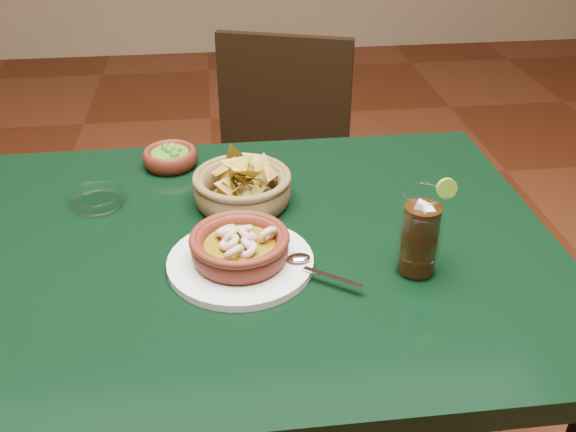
{
  "coord_description": "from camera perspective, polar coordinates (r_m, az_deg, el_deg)",
  "views": [
    {
      "loc": [
        0.03,
        -0.91,
        1.36
      ],
      "look_at": [
        0.14,
        -0.02,
        0.81
      ],
      "focal_mm": 40.0,
      "sensor_mm": 36.0,
      "label": 1
    }
  ],
  "objects": [
    {
      "name": "glass_ashtray",
      "position": [
        1.24,
        -16.59,
        1.51
      ],
      "size": [
        0.12,
        0.12,
        0.03
      ],
      "color": "white",
      "rests_on": "dining_table"
    },
    {
      "name": "guacamole_ramekin",
      "position": [
        1.35,
        -10.42,
        5.19
      ],
      "size": [
        0.13,
        0.13,
        0.04
      ],
      "color": "#4C180E",
      "rests_on": "dining_table"
    },
    {
      "name": "shrimp_plate",
      "position": [
        1.02,
        -4.26,
        -3.05
      ],
      "size": [
        0.3,
        0.24,
        0.08
      ],
      "color": "silver",
      "rests_on": "dining_table"
    },
    {
      "name": "dining_chair",
      "position": [
        1.84,
        -1.08,
        3.01
      ],
      "size": [
        0.51,
        0.51,
        0.87
      ],
      "color": "black",
      "rests_on": "ground"
    },
    {
      "name": "chip_basket",
      "position": [
        1.19,
        -4.06,
        2.54
      ],
      "size": [
        0.21,
        0.21,
        0.12
      ],
      "color": "brown",
      "rests_on": "dining_table"
    },
    {
      "name": "dining_table",
      "position": [
        1.15,
        -7.1,
        -6.66
      ],
      "size": [
        1.2,
        0.8,
        0.75
      ],
      "color": "black",
      "rests_on": "ground"
    },
    {
      "name": "cola_drink",
      "position": [
        1.01,
        11.68,
        -1.54
      ],
      "size": [
        0.14,
        0.14,
        0.16
      ],
      "color": "white",
      "rests_on": "dining_table"
    }
  ]
}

